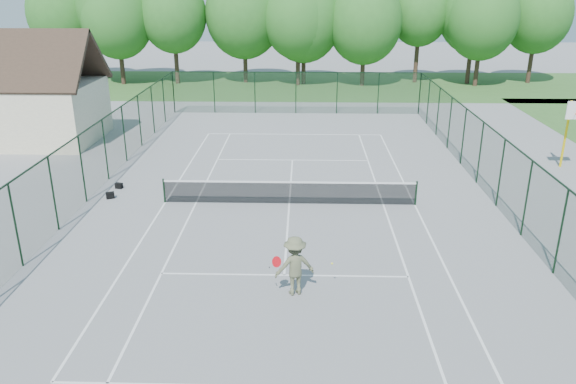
{
  "coord_description": "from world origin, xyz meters",
  "views": [
    {
      "loc": [
        0.6,
        -22.86,
        9.17
      ],
      "look_at": [
        0.0,
        -2.0,
        1.3
      ],
      "focal_mm": 35.0,
      "sensor_mm": 36.0,
      "label": 1
    }
  ],
  "objects_px": {
    "tennis_net": "(289,191)",
    "basketball_goal": "(573,121)",
    "sports_bag_a": "(110,195)",
    "tennis_player": "(295,266)"
  },
  "relations": [
    {
      "from": "basketball_goal",
      "to": "tennis_player",
      "type": "height_order",
      "value": "basketball_goal"
    },
    {
      "from": "tennis_net",
      "to": "basketball_goal",
      "type": "xyz_separation_m",
      "value": [
        14.13,
        5.16,
        1.99
      ]
    },
    {
      "from": "tennis_net",
      "to": "basketball_goal",
      "type": "distance_m",
      "value": 15.18
    },
    {
      "from": "tennis_player",
      "to": "tennis_net",
      "type": "bearing_deg",
      "value": 92.8
    },
    {
      "from": "tennis_net",
      "to": "basketball_goal",
      "type": "height_order",
      "value": "basketball_goal"
    },
    {
      "from": "tennis_net",
      "to": "tennis_player",
      "type": "distance_m",
      "value": 7.55
    },
    {
      "from": "sports_bag_a",
      "to": "tennis_player",
      "type": "bearing_deg",
      "value": -67.27
    },
    {
      "from": "tennis_net",
      "to": "basketball_goal",
      "type": "relative_size",
      "value": 3.04
    },
    {
      "from": "sports_bag_a",
      "to": "tennis_net",
      "type": "bearing_deg",
      "value": -26.91
    },
    {
      "from": "basketball_goal",
      "to": "sports_bag_a",
      "type": "height_order",
      "value": "basketball_goal"
    }
  ]
}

